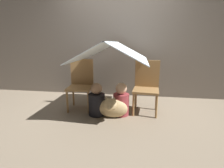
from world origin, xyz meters
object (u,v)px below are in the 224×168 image
Objects in this scene: person_front at (97,101)px; person_second at (121,101)px; chair_right at (146,85)px; chair_left at (81,82)px; dog at (112,107)px.

person_front is 0.41m from person_second.
chair_right is 0.92m from person_front.
chair_right is 1.62× the size of person_front.
chair_left is 1.82× the size of dog.
dog is at bearing -126.72° from person_second.
person_front is (-0.83, -0.30, -0.25)m from chair_right.
dog is (-0.55, -0.40, -0.30)m from chair_right.
chair_left is 1.62× the size of person_front.
dog is at bearing -20.03° from person_front.
chair_right reaches higher than dog.
dog is (-0.13, -0.17, -0.05)m from person_second.
chair_right is 0.54m from person_second.
dog is at bearing -138.84° from chair_right.
person_front is (0.37, -0.30, -0.25)m from chair_left.
chair_right reaches higher than person_second.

